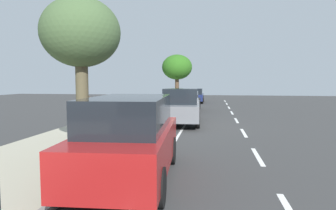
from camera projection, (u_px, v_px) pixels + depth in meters
ground at (189, 126)px, 15.41m from camera, size 65.41×65.41×0.00m
sidewalk at (118, 123)px, 15.98m from camera, size 4.15×40.88×0.13m
curb_edge at (157, 124)px, 15.66m from camera, size 0.16×40.88×0.13m
lane_stripe_centre at (240, 126)px, 15.45m from camera, size 0.14×40.00×0.01m
lane_stripe_bike_edge at (184, 126)px, 15.44m from camera, size 0.12×40.88×0.01m
parked_sedan_dark_blue_nearest at (195, 96)px, 31.43m from camera, size 1.87×4.42×1.52m
parked_sedan_black_second at (187, 101)px, 22.94m from camera, size 1.94×4.45×1.52m
parked_pickup_grey_mid at (181, 107)px, 16.21m from camera, size 2.21×5.39×1.95m
parked_suv_red_far at (130, 137)px, 7.01m from camera, size 2.18×4.80×1.99m
bicycle_at_curb at (153, 129)px, 12.28m from camera, size 1.69×0.62×0.77m
cyclist_with_backpack at (150, 111)px, 12.70m from camera, size 0.47×0.61×1.76m
street_tree_near_cyclist at (177, 67)px, 33.05m from camera, size 3.36×3.36×5.11m
street_tree_mid_block at (81, 35)px, 8.97m from camera, size 2.40×2.40×4.75m
pedestrian_on_phone at (88, 114)px, 11.68m from camera, size 0.28×0.62×1.64m
fire_hydrant at (139, 120)px, 13.62m from camera, size 0.22×0.22×0.84m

